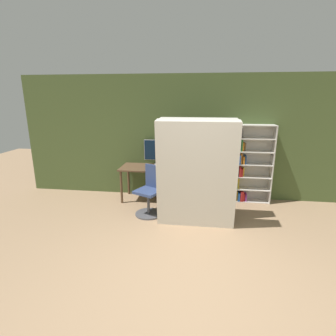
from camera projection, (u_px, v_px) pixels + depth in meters
The scene contains 8 objects.
ground_plane at pixel (188, 299), 2.98m from camera, with size 16.00×16.00×0.00m, color #937556.
wall_back at pixel (198, 138), 5.75m from camera, with size 8.00×0.06×2.70m.
desk at pixel (153, 171), 5.70m from camera, with size 1.39×0.67×0.75m.
monitor at pixel (158, 151), 5.81m from camera, with size 0.62×0.16×0.56m.
office_chair at pixel (150, 195), 5.06m from camera, with size 0.59×0.59×0.96m.
bookshelf at pixel (246, 165), 5.63m from camera, with size 0.87×0.29×1.67m.
mattress_near at pixel (197, 175), 4.45m from camera, with size 1.35×0.42×1.88m.
mattress_far at pixel (197, 169), 4.80m from camera, with size 1.35×0.34×1.87m.
Camera 1 is at (0.10, -2.50, 2.22)m, focal length 28.00 mm.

